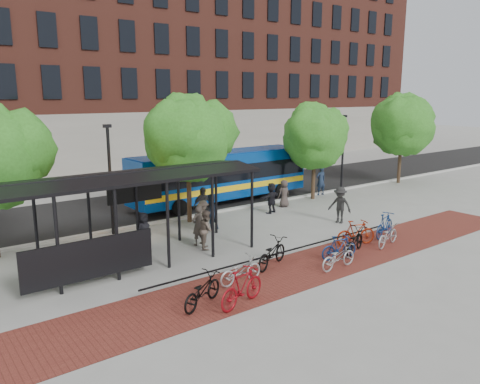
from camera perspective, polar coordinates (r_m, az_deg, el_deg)
ground at (r=23.45m, az=4.38°, el=-4.16°), size 160.00×160.00×0.00m
asphalt_street at (r=29.73m, az=-5.85°, el=-0.75°), size 160.00×8.00×0.01m
curb at (r=26.46m, az=-1.35°, el=-2.14°), size 160.00×0.25×0.12m
brick_strip at (r=18.72m, az=9.95°, el=-8.49°), size 24.00×3.00×0.01m
bike_rack_rail at (r=18.46m, az=5.10°, el=-8.66°), size 12.00×0.05×0.95m
building_brick at (r=49.74m, az=-7.07°, el=15.84°), size 55.00×14.00×20.00m
bus_shelter at (r=18.09m, az=-14.14°, el=0.48°), size 10.60×3.07×3.60m
tree_b at (r=23.63m, az=-6.24°, el=6.94°), size 5.15×4.20×6.47m
tree_c at (r=29.29m, az=9.16°, el=6.99°), size 4.66×3.80×5.92m
tree_d at (r=36.28m, az=19.21°, el=8.06°), size 5.39×4.40×6.55m
lamp_post_left at (r=22.27m, az=-15.56°, el=1.83°), size 0.35×0.20×5.12m
lamp_post_right at (r=31.73m, az=12.42°, el=4.86°), size 0.35×0.20×5.12m
bus at (r=28.08m, az=-2.29°, el=2.25°), size 11.50×2.85×3.10m
bike_0 at (r=14.79m, az=-4.64°, el=-11.89°), size 2.02×1.40×1.01m
bike_1 at (r=14.74m, az=0.25°, el=-11.52°), size 2.09×1.06×1.21m
bike_2 at (r=16.42m, az=0.06°, el=-9.53°), size 1.79×0.69×0.93m
bike_4 at (r=17.93m, az=3.90°, el=-7.41°), size 2.19×1.44×1.09m
bike_6 at (r=18.08m, az=11.89°, el=-7.73°), size 1.81×0.68×0.94m
bike_7 at (r=19.08m, az=11.99°, el=-6.61°), size 1.70×0.81×0.99m
bike_8 at (r=19.90m, az=13.79°, el=-5.83°), size 2.11×1.41×1.05m
bike_9 at (r=20.95m, az=13.95°, el=-4.84°), size 1.94×1.11×1.12m
bike_10 at (r=21.23m, az=17.55°, el=-5.04°), size 1.95×1.06×0.97m
bike_11 at (r=22.48m, az=17.22°, el=-3.86°), size 1.98×1.02×1.14m
pedestrian_0 at (r=20.34m, az=-11.69°, el=-4.59°), size 0.90×0.78×1.56m
pedestrian_1 at (r=20.38m, az=-5.14°, el=-4.06°), size 0.71×0.53×1.76m
pedestrian_2 at (r=22.59m, az=-3.61°, el=-2.45°), size 0.95×0.80×1.77m
pedestrian_3 at (r=22.19m, az=-4.53°, el=-3.00°), size 1.12×0.81×1.56m
pedestrian_4 at (r=23.43m, az=-4.57°, el=-1.74°), size 1.15×0.51×1.93m
pedestrian_5 at (r=25.81m, az=3.84°, el=-0.72°), size 1.65×0.88×1.70m
pedestrian_6 at (r=27.27m, az=5.39°, el=-0.19°), size 0.79×0.53×1.59m
pedestrian_7 at (r=30.81m, az=9.82°, el=1.40°), size 0.76×0.55×1.93m
pedestrian_8 at (r=19.90m, az=-4.07°, el=-4.58°), size 0.96×1.02×1.67m
pedestrian_9 at (r=24.27m, az=12.08°, el=-1.56°), size 1.03×1.37×1.88m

